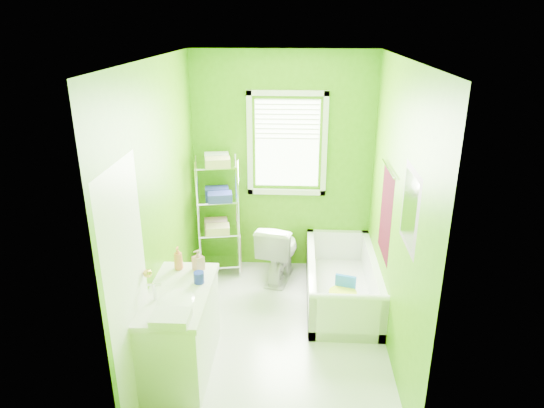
# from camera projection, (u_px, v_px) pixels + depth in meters

# --- Properties ---
(ground) EXTENTS (2.90, 2.90, 0.00)m
(ground) POSITION_uv_depth(u_px,v_px,m) (276.00, 332.00, 4.79)
(ground) COLOR silver
(ground) RESTS_ON ground
(room_envelope) EXTENTS (2.14, 2.94, 2.62)m
(room_envelope) POSITION_uv_depth(u_px,v_px,m) (277.00, 184.00, 4.24)
(room_envelope) COLOR #448C06
(room_envelope) RESTS_ON ground
(window) EXTENTS (0.92, 0.05, 1.22)m
(window) POSITION_uv_depth(u_px,v_px,m) (287.00, 139.00, 5.54)
(window) COLOR white
(window) RESTS_ON ground
(door) EXTENTS (0.09, 0.80, 2.00)m
(door) POSITION_uv_depth(u_px,v_px,m) (129.00, 295.00, 3.56)
(door) COLOR white
(door) RESTS_ON ground
(right_wall_decor) EXTENTS (0.04, 1.48, 1.17)m
(right_wall_decor) POSITION_uv_depth(u_px,v_px,m) (394.00, 211.00, 4.25)
(right_wall_decor) COLOR #420713
(right_wall_decor) RESTS_ON ground
(bathtub) EXTENTS (0.74, 1.58, 0.51)m
(bathtub) POSITION_uv_depth(u_px,v_px,m) (341.00, 286.00, 5.29)
(bathtub) COLOR white
(bathtub) RESTS_ON ground
(toilet) EXTENTS (0.55, 0.78, 0.73)m
(toilet) POSITION_uv_depth(u_px,v_px,m) (279.00, 250.00, 5.67)
(toilet) COLOR white
(toilet) RESTS_ON ground
(vanity) EXTENTS (0.53, 1.06, 1.00)m
(vanity) POSITION_uv_depth(u_px,v_px,m) (180.00, 329.00, 4.14)
(vanity) COLOR white
(vanity) RESTS_ON ground
(wire_shelf_unit) EXTENTS (0.53, 0.42, 1.47)m
(wire_shelf_unit) POSITION_uv_depth(u_px,v_px,m) (219.00, 204.00, 5.61)
(wire_shelf_unit) COLOR silver
(wire_shelf_unit) RESTS_ON ground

